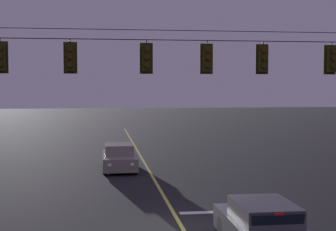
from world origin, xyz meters
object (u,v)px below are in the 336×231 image
traffic_light_far_right (332,59)px  traffic_light_right_inner (207,58)px  car_waiting_near_lane (263,228)px  traffic_light_leftmost (0,57)px  traffic_light_left_inner (70,57)px  car_oncoming_lead (119,158)px  traffic_light_centre (147,58)px  traffic_light_rightmost (263,59)px

traffic_light_far_right → traffic_light_right_inner: bearing=180.0°
car_waiting_near_lane → traffic_light_leftmost: bearing=147.4°
traffic_light_far_right → traffic_light_leftmost: bearing=180.0°
traffic_light_right_inner → traffic_light_leftmost: bearing=180.0°
traffic_light_far_right → traffic_light_left_inner: bearing=180.0°
traffic_light_left_inner → car_waiting_near_lane: bearing=-42.6°
traffic_light_right_inner → car_waiting_near_lane: size_ratio=0.28×
traffic_light_far_right → car_waiting_near_lane: size_ratio=0.28×
traffic_light_far_right → car_oncoming_lead: (-7.69, 9.30, -4.91)m
traffic_light_centre → traffic_light_right_inner: size_ratio=1.00×
traffic_light_right_inner → traffic_light_rightmost: size_ratio=1.00×
traffic_light_centre → car_oncoming_lead: bearing=94.1°
traffic_light_centre → car_waiting_near_lane: traffic_light_centre is taller
traffic_light_right_inner → car_waiting_near_lane: bearing=-84.2°
traffic_light_right_inner → traffic_light_rightmost: 2.12m
traffic_light_leftmost → traffic_light_rightmost: (9.44, 0.00, 0.00)m
traffic_light_leftmost → traffic_light_far_right: 12.12m
traffic_light_leftmost → traffic_light_left_inner: same height
traffic_light_leftmost → traffic_light_right_inner: bearing=0.0°
traffic_light_right_inner → traffic_light_rightmost: (2.12, 0.00, 0.00)m
traffic_light_left_inner → traffic_light_rightmost: 7.06m
traffic_light_leftmost → traffic_light_far_right: bearing=0.0°
traffic_light_centre → traffic_light_right_inner: (2.23, 0.00, 0.00)m
traffic_light_leftmost → traffic_light_far_right: (12.12, 0.00, 0.00)m
car_waiting_near_lane → car_oncoming_lead: (-3.40, 14.31, -0.00)m
traffic_light_left_inner → traffic_light_right_inner: bearing=0.0°
traffic_light_centre → car_waiting_near_lane: size_ratio=0.28×
traffic_light_right_inner → car_waiting_near_lane: 7.03m
traffic_light_leftmost → traffic_light_far_right: size_ratio=1.00×
traffic_light_right_inner → car_oncoming_lead: bearing=107.2°
traffic_light_rightmost → car_waiting_near_lane: (-1.61, -5.00, -4.91)m
traffic_light_leftmost → traffic_light_left_inner: size_ratio=1.00×
traffic_light_rightmost → car_oncoming_lead: 11.65m
traffic_light_rightmost → car_waiting_near_lane: size_ratio=0.28×
traffic_light_rightmost → traffic_light_centre: bearing=180.0°
traffic_light_leftmost → car_oncoming_lead: (4.43, 9.30, -4.91)m
traffic_light_rightmost → car_oncoming_lead: bearing=118.3°
traffic_light_right_inner → car_waiting_near_lane: (0.51, -5.00, -4.91)m
traffic_light_left_inner → traffic_light_far_right: (9.73, 0.00, 0.00)m
traffic_light_left_inner → car_waiting_near_lane: traffic_light_left_inner is taller
traffic_light_right_inner → traffic_light_rightmost: bearing=0.0°
traffic_light_centre → car_oncoming_lead: size_ratio=0.28×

